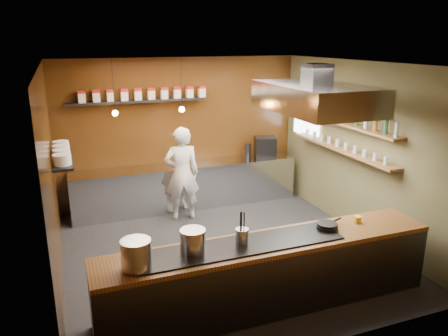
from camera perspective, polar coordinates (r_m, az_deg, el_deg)
name	(u,v)px	position (r m, az deg, el deg)	size (l,w,h in m)	color
floor	(225,252)	(7.27, 0.11, -10.85)	(5.00, 5.00, 0.00)	black
back_wall	(182,132)	(9.03, -5.56, 4.67)	(5.00, 5.00, 0.00)	#321909
left_wall	(51,182)	(6.31, -21.61, -1.67)	(5.00, 5.00, 0.00)	#321909
right_wall	(359,150)	(7.93, 17.28, 2.32)	(5.00, 5.00, 0.00)	brown
ceiling	(225,64)	(6.46, 0.13, 13.47)	(5.00, 5.00, 0.00)	silver
window_pane	(307,112)	(9.19, 10.77, 7.21)	(1.00, 1.00, 0.00)	white
prep_counter	(187,185)	(9.00, -4.81, -2.29)	(4.60, 0.65, 0.90)	silver
pass_counter	(269,274)	(5.76, 5.91, -13.55)	(4.40, 0.72, 0.94)	#38383D
tin_shelf	(137,101)	(8.58, -11.30, 8.56)	(2.60, 0.26, 0.04)	black
plate_shelf	(62,159)	(7.26, -20.39, 1.16)	(0.30, 1.40, 0.04)	black
bottle_shelf_upper	(343,123)	(7.98, 15.31, 5.66)	(0.26, 2.80, 0.04)	olive
bottle_shelf_lower	(341,149)	(8.07, 15.06, 2.39)	(0.26, 2.80, 0.04)	olive
extractor_hood	(316,97)	(6.74, 11.90, 9.02)	(1.20, 2.00, 0.72)	#38383D
pendant_left	(115,110)	(7.87, -14.06, 7.33)	(0.10, 0.10, 0.95)	black
pendant_right	(182,107)	(8.10, -5.54, 7.99)	(0.10, 0.10, 0.95)	black
storage_tins	(144,94)	(8.59, -10.35, 9.51)	(2.43, 0.13, 0.22)	beige
plate_stacks	(61,152)	(7.23, -20.47, 1.92)	(0.26, 1.16, 0.16)	white
bottles	(344,115)	(7.95, 15.39, 6.65)	(0.06, 2.66, 0.24)	silver
wine_glasses	(342,145)	(8.06, 15.11, 2.98)	(0.07, 2.37, 0.13)	silver
stockpot_large	(136,254)	(4.92, -11.39, -10.96)	(0.34, 0.34, 0.33)	#B4B6BB
stockpot_small	(193,241)	(5.17, -4.07, -9.49)	(0.30, 0.30, 0.29)	silver
utensil_crock	(242,237)	(5.35, 2.37, -8.97)	(0.16, 0.16, 0.21)	#B6B8BD
frying_pan	(327,226)	(5.97, 13.35, -7.34)	(0.44, 0.29, 0.07)	black
butter_jar	(358,219)	(6.30, 17.05, -6.43)	(0.11, 0.11, 0.09)	yellow
espresso_machine	(265,147)	(9.41, 5.41, 2.76)	(0.43, 0.41, 0.43)	black
chef	(182,174)	(8.25, -5.51, -0.77)	(0.66, 0.43, 1.80)	silver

